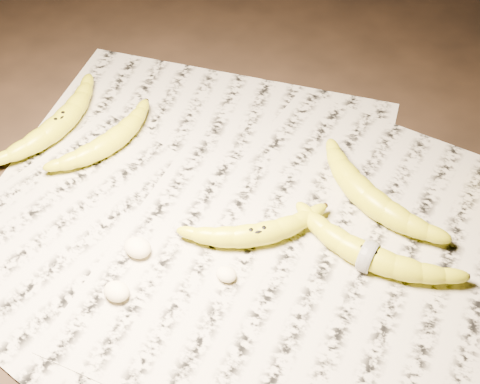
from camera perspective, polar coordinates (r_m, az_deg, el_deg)
The scene contains 11 objects.
ground at distance 0.94m, azimuth 1.72°, elevation -2.28°, with size 3.00×3.00×0.00m, color black.
newspaper_patch at distance 0.93m, azimuth 0.34°, elevation -2.64°, with size 0.90×0.70×0.01m, color #BCB5A1.
banana_left_a at distance 1.09m, azimuth -15.13°, elevation 5.81°, with size 0.21×0.06×0.04m, color yellow, non-canonical shape.
banana_left_b at distance 1.04m, azimuth -11.04°, elevation 4.36°, with size 0.17×0.05×0.03m, color yellow, non-canonical shape.
banana_center at distance 0.90m, azimuth 1.46°, elevation -3.50°, with size 0.18×0.05×0.03m, color yellow, non-canonical shape.
banana_taped at distance 0.89m, azimuth 10.89°, elevation -5.26°, with size 0.21×0.06×0.04m, color yellow, non-canonical shape.
banana_upper_a at distance 0.95m, azimuth 10.82°, elevation -0.28°, with size 0.20×0.06×0.04m, color yellow, non-canonical shape.
measuring_tape at distance 0.89m, azimuth 10.89°, elevation -5.26°, with size 0.04×0.04×0.00m, color white.
flesh_chunk_a at distance 0.90m, azimuth -8.76°, elevation -4.55°, with size 0.04×0.03×0.02m, color #FEEDC4.
flesh_chunk_b at distance 0.86m, azimuth -10.52°, elevation -8.19°, with size 0.03×0.03×0.02m, color #FEEDC4.
flesh_chunk_c at distance 0.87m, azimuth -1.18°, elevation -6.88°, with size 0.03×0.02×0.02m, color #FEEDC4.
Camera 1 is at (0.28, -0.55, 0.72)m, focal length 50.00 mm.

